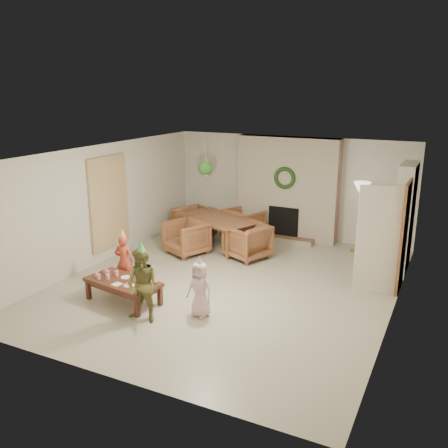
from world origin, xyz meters
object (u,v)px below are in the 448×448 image
Objects in this scene: dining_chair_near at (186,238)px; dining_chair_right at (247,241)px; dining_chair_left at (194,223)px; child_plaid at (143,286)px; child_red at (124,261)px; dining_chair_far at (244,224)px; dining_table at (216,232)px; coffee_table_top at (123,282)px; child_pink at (200,289)px.

dining_chair_near is 1.00× the size of dining_chair_right.
child_plaid is at bearing -136.96° from dining_chair_left.
dining_chair_right is 2.86m from child_red.
dining_table is at bearing 90.00° from dining_chair_far.
dining_chair_far is 1.00× the size of dining_chair_right.
dining_chair_left is at bearing 135.00° from dining_chair_near.
dining_chair_left is at bearing 110.51° from coffee_table_top.
child_plaid reaches higher than child_red.
dining_chair_near and dining_chair_right have the same top height.
coffee_table_top is at bearing 5.27° from dining_chair_right.
dining_chair_right is at bearing 38.66° from dining_chair_near.
child_pink is (1.86, -0.44, -0.04)m from child_red.
dining_chair_left is 4.51m from child_plaid.
dining_chair_far reaches higher than coffee_table_top.
dining_chair_right reaches higher than coffee_table_top.
dining_chair_near is 2.12m from child_red.
dining_chair_right is (0.99, -0.44, 0.04)m from dining_table.
dining_chair_near is 0.90× the size of child_pink.
dining_chair_right is at bearing -135.43° from child_red.
dining_chair_near is 1.22m from dining_chair_left.
dining_table is 1.62× the size of child_plaid.
child_red is (-1.44, -2.47, 0.12)m from dining_chair_right.
dining_chair_far is 0.69× the size of child_plaid.
dining_chair_left is 0.69× the size of child_plaid.
dining_chair_left is (-0.79, 0.35, 0.04)m from dining_table.
dining_chair_left is (-0.44, 1.14, 0.00)m from dining_chair_near.
dining_chair_left is at bearing 180.00° from dining_table.
child_red reaches higher than dining_chair_far.
dining_chair_near is 0.63× the size of coffee_table_top.
dining_chair_near is 0.84× the size of child_red.
dining_chair_far is at bearing 94.23° from coffee_table_top.
dining_chair_left is 1.95m from dining_chair_right.
child_plaid is 1.31× the size of child_pink.
coffee_table_top is at bearing -59.52° from dining_chair_near.
dining_table is 0.87m from dining_chair_near.
dining_chair_near is at bearing -135.00° from dining_chair_left.
dining_chair_far and dining_chair_right have the same top height.
child_red is at bearing -6.43° from dining_chair_right.
dining_chair_left is (-1.14, -0.44, 0.00)m from dining_chair_far.
dining_chair_far is (0.70, 1.58, 0.00)m from dining_chair_near.
coffee_table_top is at bearing 110.30° from child_red.
coffee_table_top is (0.75, -3.84, -0.00)m from dining_chair_left.
child_red is (-0.45, -2.91, 0.15)m from dining_table.
dining_table is 1.97× the size of child_red.
dining_table is at bearing 100.87° from child_plaid.
child_plaid is at bearing 18.91° from dining_chair_right.
dining_chair_far is at bearing -128.66° from dining_chair_right.
dining_table is 0.87m from dining_chair_far.
dining_chair_right is at bearing 85.91° from child_plaid.
child_pink is at bearing 151.55° from child_red.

